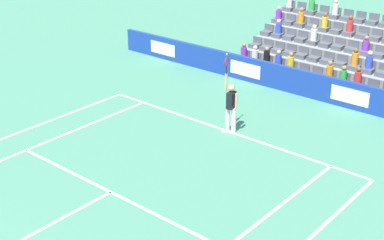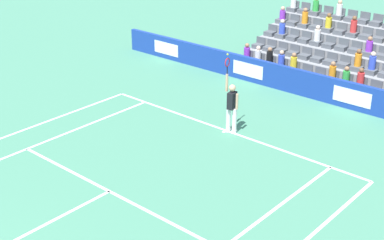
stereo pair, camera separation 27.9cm
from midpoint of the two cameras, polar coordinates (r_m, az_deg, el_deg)
The scene contains 7 objects.
line_baseline at distance 19.92m, azimuth 3.04°, elevation -1.06°, with size 10.97×0.10×0.01m, color white.
line_service at distance 16.37m, azimuth -8.78°, elevation -7.27°, with size 8.23×0.10×0.01m, color white.
line_singles_sideline_left at distance 19.13m, azimuth -18.06°, elevation -3.41°, with size 0.10×11.89×0.01m, color white.
line_centre_mark at distance 19.85m, azimuth 2.86°, elevation -1.15°, with size 0.10×0.20×0.01m, color white.
sponsor_barrier at distance 23.44m, azimuth 10.17°, elevation 3.91°, with size 19.63×0.22×1.07m.
tennis_player at distance 19.45m, azimuth 3.57°, elevation 1.47°, with size 0.53×0.39×2.85m.
stadium_stand at distance 26.35m, azimuth 14.18°, elevation 6.47°, with size 7.44×4.75×3.03m.
Camera 1 is at (-10.70, 2.67, 8.41)m, focal length 52.28 mm.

